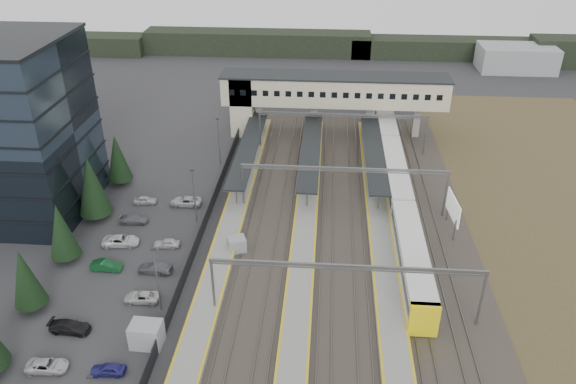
# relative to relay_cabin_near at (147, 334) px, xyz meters

# --- Properties ---
(ground) EXTENTS (220.00, 220.00, 0.00)m
(ground) POSITION_rel_relay_cabin_near_xyz_m (7.90, 13.31, -1.31)
(ground) COLOR #2B2B2D
(ground) RESTS_ON ground
(conifer_row) EXTENTS (4.42, 49.82, 9.50)m
(conifer_row) POSITION_rel_relay_cabin_near_xyz_m (-14.10, 9.44, 3.53)
(conifer_row) COLOR black
(conifer_row) RESTS_ON ground
(car_park) EXTENTS (10.74, 44.28, 1.30)m
(car_park) POSITION_rel_relay_cabin_near_xyz_m (-6.01, 8.69, -0.71)
(car_park) COLOR silver
(car_park) RESTS_ON ground
(lampposts) EXTENTS (0.50, 53.25, 8.07)m
(lampposts) POSITION_rel_relay_cabin_near_xyz_m (-0.10, 14.56, 3.03)
(lampposts) COLOR slate
(lampposts) RESTS_ON ground
(fence) EXTENTS (0.08, 90.00, 2.00)m
(fence) POSITION_rel_relay_cabin_near_xyz_m (1.40, 18.31, -0.31)
(fence) COLOR #26282B
(fence) RESTS_ON ground
(relay_cabin_near) EXTENTS (3.23, 2.42, 2.62)m
(relay_cabin_near) POSITION_rel_relay_cabin_near_xyz_m (0.00, 0.00, 0.00)
(relay_cabin_near) COLOR gray
(relay_cabin_near) RESTS_ON ground
(relay_cabin_far) EXTENTS (2.74, 2.53, 2.03)m
(relay_cabin_far) POSITION_rel_relay_cabin_near_xyz_m (6.54, 16.77, -0.29)
(relay_cabin_far) COLOR gray
(relay_cabin_far) RESTS_ON ground
(rail_corridor) EXTENTS (34.00, 90.00, 0.92)m
(rail_corridor) POSITION_rel_relay_cabin_near_xyz_m (17.24, 18.31, -1.02)
(rail_corridor) COLOR #322E27
(rail_corridor) RESTS_ON ground
(canopies) EXTENTS (23.10, 30.00, 3.28)m
(canopies) POSITION_rel_relay_cabin_near_xyz_m (14.90, 40.31, 2.61)
(canopies) COLOR black
(canopies) RESTS_ON ground
(footbridge) EXTENTS (40.40, 6.40, 11.20)m
(footbridge) POSITION_rel_relay_cabin_near_xyz_m (15.60, 55.30, 6.62)
(footbridge) COLOR beige
(footbridge) RESTS_ON ground
(gantries) EXTENTS (28.40, 62.28, 7.17)m
(gantries) POSITION_rel_relay_cabin_near_xyz_m (19.90, 16.31, 4.69)
(gantries) COLOR slate
(gantries) RESTS_ON ground
(train) EXTENTS (3.07, 64.14, 3.86)m
(train) POSITION_rel_relay_cabin_near_xyz_m (27.90, 34.72, 0.89)
(train) COLOR silver
(train) RESTS_ON ground
(billboard) EXTENTS (0.61, 6.02, 5.12)m
(billboard) POSITION_rel_relay_cabin_near_xyz_m (34.31, 23.71, 2.14)
(billboard) COLOR slate
(billboard) RESTS_ON ground
(treeline_far) EXTENTS (170.00, 19.00, 7.00)m
(treeline_far) POSITION_rel_relay_cabin_near_xyz_m (31.71, 105.58, 1.64)
(treeline_far) COLOR black
(treeline_far) RESTS_ON ground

